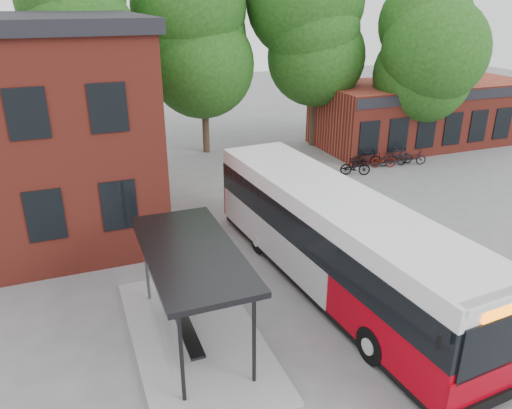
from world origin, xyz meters
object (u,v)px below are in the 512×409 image
object	(u,v)px
bus_shelter	(193,295)
bicycle_3	(367,158)
bicycle_6	(412,157)
bicycle_1	(355,167)
bicycle_7	(399,155)
bicycle_4	(393,158)
bicycle_5	(383,160)
city_bus	(334,242)

from	to	relation	value
bus_shelter	bicycle_3	distance (m)	17.75
bicycle_6	bicycle_1	bearing A→B (deg)	110.86
bicycle_1	bicycle_7	world-z (taller)	bicycle_7
bicycle_4	bicycle_1	bearing A→B (deg)	108.02
bicycle_3	bicycle_6	distance (m)	2.70
bus_shelter	bicycle_5	distance (m)	18.03
bicycle_3	bicycle_6	size ratio (longest dim) A/B	0.98
bicycle_3	bicycle_7	bearing A→B (deg)	-81.76
bicycle_6	bicycle_4	bearing A→B (deg)	92.31
city_bus	bicycle_3	distance (m)	13.48
city_bus	bicycle_5	world-z (taller)	city_bus
bicycle_3	bicycle_4	distance (m)	1.56
city_bus	bicycle_7	distance (m)	14.69
bicycle_5	bicycle_1	bearing A→B (deg)	122.29
bicycle_6	bicycle_3	bearing A→B (deg)	90.41
bus_shelter	bicycle_1	distance (m)	15.97
city_bus	bicycle_5	distance (m)	13.59
bus_shelter	bicycle_7	bearing A→B (deg)	36.94
bus_shelter	city_bus	bearing A→B (deg)	12.28
bus_shelter	city_bus	size ratio (longest dim) A/B	0.54
bicycle_1	bicycle_4	bearing A→B (deg)	-53.26
bicycle_4	bicycle_7	size ratio (longest dim) A/B	1.07
bicycle_1	bicycle_5	world-z (taller)	bicycle_1
bus_shelter	city_bus	xyz separation A→B (m)	(5.07, 1.10, 0.20)
bicycle_6	bicycle_7	size ratio (longest dim) A/B	1.05
bus_shelter	bicycle_4	world-z (taller)	bus_shelter
city_bus	bicycle_7	world-z (taller)	city_bus
bus_shelter	bicycle_7	world-z (taller)	bus_shelter
city_bus	bicycle_3	world-z (taller)	city_bus
bicycle_1	bicycle_3	size ratio (longest dim) A/B	0.96
bicycle_3	bicycle_6	xyz separation A→B (m)	(2.61, -0.70, -0.06)
bicycle_4	bicycle_6	bearing A→B (deg)	-97.51
bicycle_1	bicycle_4	size ratio (longest dim) A/B	0.93
bicycle_1	bicycle_4	distance (m)	2.99
bicycle_5	bicycle_7	xyz separation A→B (m)	(1.28, 0.32, 0.05)
bicycle_5	city_bus	bearing A→B (deg)	156.22
bicycle_1	bicycle_5	xyz separation A→B (m)	(2.21, 0.57, -0.05)
bicycle_7	bicycle_5	bearing A→B (deg)	128.95
bus_shelter	bicycle_3	bearing A→B (deg)	41.45
city_bus	bicycle_4	bearing A→B (deg)	42.16
bicycle_7	bicycle_1	bearing A→B (deg)	129.07
city_bus	bicycle_1	size ratio (longest dim) A/B	7.91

